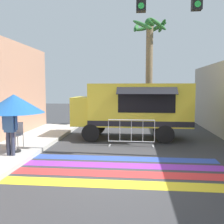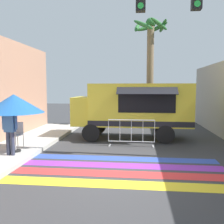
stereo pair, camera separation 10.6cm
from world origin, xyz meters
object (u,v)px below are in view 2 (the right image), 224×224
object	(u,v)px
patio_umbrella	(14,104)
vendor_person	(10,127)
traffic_signal_pole	(199,23)
barricade_front	(131,133)
palm_tree	(150,56)
folding_chair	(16,132)
food_truck	(131,106)

from	to	relation	value
patio_umbrella	vendor_person	bearing A→B (deg)	-81.65
traffic_signal_pole	patio_umbrella	xyz separation A→B (m)	(-6.25, -0.36, -2.65)
patio_umbrella	traffic_signal_pole	bearing A→B (deg)	3.28
barricade_front	palm_tree	xyz separation A→B (m)	(0.95, 5.23, 3.74)
patio_umbrella	vendor_person	xyz separation A→B (m)	(0.07, -0.46, -0.75)
folding_chair	palm_tree	xyz separation A→B (m)	(5.27, 6.51, 3.55)
food_truck	palm_tree	world-z (taller)	palm_tree
traffic_signal_pole	vendor_person	distance (m)	7.10
vendor_person	barricade_front	size ratio (longest dim) A/B	0.88
palm_tree	traffic_signal_pole	bearing A→B (deg)	-79.44
food_truck	traffic_signal_pole	world-z (taller)	traffic_signal_pole
food_truck	barricade_front	bearing A→B (deg)	-87.73
food_truck	patio_umbrella	world-z (taller)	food_truck
patio_umbrella	palm_tree	bearing A→B (deg)	55.00
food_truck	folding_chair	bearing A→B (deg)	-145.44
patio_umbrella	vendor_person	world-z (taller)	patio_umbrella
folding_chair	barricade_front	size ratio (longest dim) A/B	0.50
patio_umbrella	palm_tree	xyz separation A→B (m)	(4.99, 7.13, 2.43)
traffic_signal_pole	barricade_front	xyz separation A→B (m)	(-2.21, 1.54, -3.96)
palm_tree	barricade_front	bearing A→B (deg)	-100.25
traffic_signal_pole	food_truck	bearing A→B (deg)	125.44
patio_umbrella	barricade_front	distance (m)	4.65
barricade_front	vendor_person	bearing A→B (deg)	-149.32
patio_umbrella	palm_tree	distance (m)	9.03
traffic_signal_pole	vendor_person	size ratio (longest dim) A/B	3.73
vendor_person	barricade_front	xyz separation A→B (m)	(3.97, 2.36, -0.57)
vendor_person	folding_chair	bearing A→B (deg)	103.19
barricade_front	patio_umbrella	bearing A→B (deg)	-154.87
patio_umbrella	palm_tree	world-z (taller)	palm_tree
traffic_signal_pole	barricade_front	distance (m)	4.79
food_truck	barricade_front	world-z (taller)	food_truck
traffic_signal_pole	folding_chair	bearing A→B (deg)	177.73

